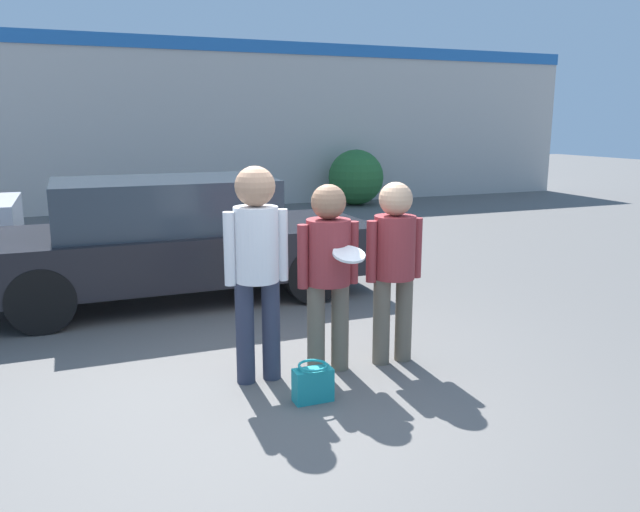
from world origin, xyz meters
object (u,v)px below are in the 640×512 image
at_px(person_right, 394,258).
at_px(parked_car_near, 172,238).
at_px(shrub, 356,177).
at_px(person_middle_with_frisbee, 329,263).
at_px(person_left, 256,255).
at_px(handbag, 313,383).

relative_size(person_right, parked_car_near, 0.34).
bearing_deg(shrub, person_middle_with_frisbee, -116.14).
xyz_separation_m(person_left, shrub, (5.41, 9.75, -0.36)).
height_order(person_middle_with_frisbee, handbag, person_middle_with_frisbee).
height_order(person_middle_with_frisbee, parked_car_near, person_middle_with_frisbee).
distance_m(person_right, parked_car_near, 3.16).
bearing_deg(person_middle_with_frisbee, person_right, -1.46).
bearing_deg(shrub, parked_car_near, -128.98).
distance_m(person_left, person_middle_with_frisbee, 0.62).
relative_size(person_left, handbag, 5.87).
distance_m(person_middle_with_frisbee, parked_car_near, 2.91).
bearing_deg(parked_car_near, person_left, -84.54).
xyz_separation_m(parked_car_near, shrub, (5.67, 7.00, -0.03)).
distance_m(person_right, handbag, 1.33).
xyz_separation_m(person_left, person_middle_with_frisbee, (0.61, -0.03, -0.11)).
bearing_deg(handbag, person_right, 27.71).
bearing_deg(person_middle_with_frisbee, person_left, 177.50).
relative_size(person_left, person_middle_with_frisbee, 1.10).
relative_size(person_middle_with_frisbee, handbag, 5.33).
height_order(person_right, handbag, person_right).
relative_size(parked_car_near, shrub, 3.37).
height_order(person_right, parked_car_near, person_right).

